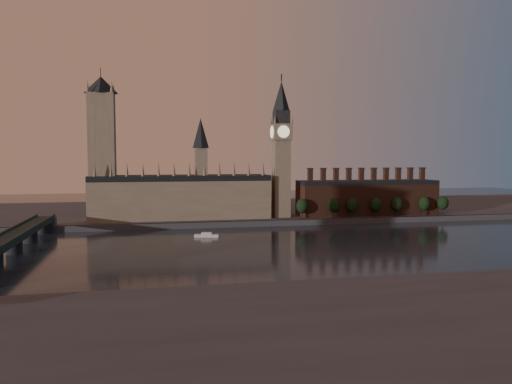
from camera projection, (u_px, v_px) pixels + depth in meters
ground at (314, 249)px, 269.75m from camera, size 900.00×900.00×0.00m
north_bank at (251, 210)px, 443.50m from camera, size 900.00×182.00×4.00m
palace_of_westminster at (182, 195)px, 367.39m from camera, size 130.00×30.30×74.00m
victoria_tower at (102, 143)px, 353.53m from camera, size 24.00×24.00×108.00m
big_ben at (281, 147)px, 375.14m from camera, size 15.00×15.00×107.00m
chimney_block at (367, 197)px, 392.11m from camera, size 110.00×25.00×37.00m
embankment_tree_0 at (302, 206)px, 365.51m from camera, size 8.60×8.60×14.88m
embankment_tree_1 at (333, 205)px, 370.32m from camera, size 8.60×8.60×14.88m
embankment_tree_2 at (352, 205)px, 373.44m from camera, size 8.60×8.60×14.88m
embankment_tree_3 at (376, 204)px, 377.20m from camera, size 8.60×8.60×14.88m
embankment_tree_4 at (397, 204)px, 381.57m from camera, size 8.60×8.60×14.88m
embankment_tree_5 at (424, 203)px, 385.07m from camera, size 8.60×8.60×14.88m
embankment_tree_6 at (443, 203)px, 388.47m from camera, size 8.60×8.60×14.88m
westminster_bridge at (3, 246)px, 235.20m from camera, size 14.00×200.00×11.55m
river_boat at (207, 235)px, 307.95m from camera, size 15.54×7.77×2.99m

